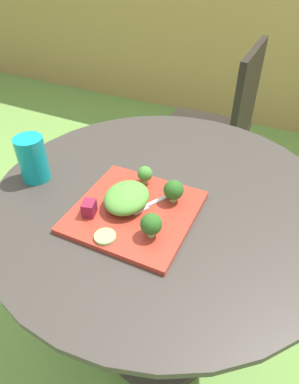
{
  "coord_description": "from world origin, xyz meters",
  "views": [
    {
      "loc": [
        0.28,
        -0.67,
        1.35
      ],
      "look_at": [
        -0.02,
        -0.05,
        0.79
      ],
      "focal_mm": 32.08,
      "sensor_mm": 36.0,
      "label": 1
    }
  ],
  "objects_px": {
    "patio_chair": "(220,121)",
    "drinking_glass": "(33,161)",
    "salad_plate": "(135,211)",
    "fork": "(152,203)"
  },
  "relations": [
    {
      "from": "salad_plate",
      "to": "drinking_glass",
      "type": "height_order",
      "value": "drinking_glass"
    },
    {
      "from": "drinking_glass",
      "to": "fork",
      "type": "xyz_separation_m",
      "value": [
        0.36,
        0.02,
        -0.04
      ]
    },
    {
      "from": "patio_chair",
      "to": "salad_plate",
      "type": "relative_size",
      "value": 3.03
    },
    {
      "from": "patio_chair",
      "to": "drinking_glass",
      "type": "relative_size",
      "value": 6.83
    },
    {
      "from": "patio_chair",
      "to": "fork",
      "type": "xyz_separation_m",
      "value": [
        0.07,
        -0.97,
        0.24
      ]
    },
    {
      "from": "salad_plate",
      "to": "fork",
      "type": "xyz_separation_m",
      "value": [
        0.03,
        0.04,
        0.01
      ]
    },
    {
      "from": "patio_chair",
      "to": "fork",
      "type": "bearing_deg",
      "value": -85.67
    },
    {
      "from": "salad_plate",
      "to": "drinking_glass",
      "type": "xyz_separation_m",
      "value": [
        -0.33,
        0.01,
        0.05
      ]
    },
    {
      "from": "salad_plate",
      "to": "drinking_glass",
      "type": "relative_size",
      "value": 2.25
    },
    {
      "from": "drinking_glass",
      "to": "fork",
      "type": "bearing_deg",
      "value": 3.82
    }
  ]
}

